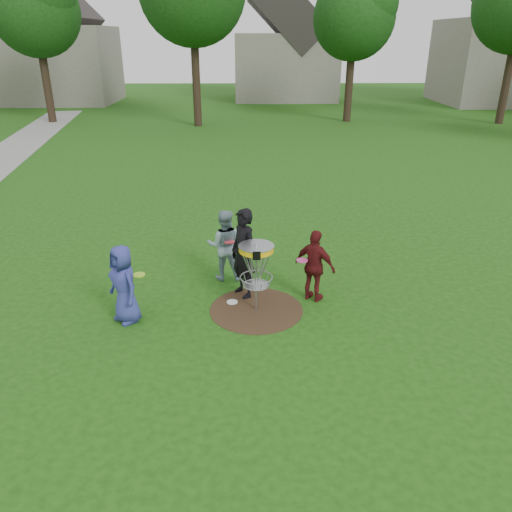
{
  "coord_description": "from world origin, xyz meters",
  "views": [
    {
      "loc": [
        -0.16,
        -8.37,
        4.84
      ],
      "look_at": [
        0.0,
        0.3,
        1.0
      ],
      "focal_mm": 35.0,
      "sensor_mm": 36.0,
      "label": 1
    }
  ],
  "objects_px": {
    "player_grey": "(224,245)",
    "disc_golf_basket": "(256,262)",
    "player_blue": "(124,284)",
    "player_maroon": "(315,266)",
    "player_black": "(243,254)"
  },
  "relations": [
    {
      "from": "player_black",
      "to": "player_grey",
      "type": "relative_size",
      "value": 1.18
    },
    {
      "from": "player_black",
      "to": "player_grey",
      "type": "xyz_separation_m",
      "value": [
        -0.41,
        0.77,
        -0.14
      ]
    },
    {
      "from": "player_grey",
      "to": "player_maroon",
      "type": "bearing_deg",
      "value": 151.2
    },
    {
      "from": "player_grey",
      "to": "player_blue",
      "type": "bearing_deg",
      "value": 44.97
    },
    {
      "from": "player_black",
      "to": "disc_golf_basket",
      "type": "xyz_separation_m",
      "value": [
        0.24,
        -0.62,
        0.11
      ]
    },
    {
      "from": "disc_golf_basket",
      "to": "player_maroon",
      "type": "bearing_deg",
      "value": 18.89
    },
    {
      "from": "player_grey",
      "to": "disc_golf_basket",
      "type": "xyz_separation_m",
      "value": [
        0.65,
        -1.39,
        0.24
      ]
    },
    {
      "from": "player_grey",
      "to": "player_maroon",
      "type": "distance_m",
      "value": 2.06
    },
    {
      "from": "player_maroon",
      "to": "player_blue",
      "type": "bearing_deg",
      "value": 47.79
    },
    {
      "from": "player_blue",
      "to": "disc_golf_basket",
      "type": "relative_size",
      "value": 1.08
    },
    {
      "from": "player_grey",
      "to": "disc_golf_basket",
      "type": "height_order",
      "value": "player_grey"
    },
    {
      "from": "player_blue",
      "to": "player_maroon",
      "type": "bearing_deg",
      "value": 58.82
    },
    {
      "from": "player_blue",
      "to": "disc_golf_basket",
      "type": "height_order",
      "value": "player_blue"
    },
    {
      "from": "player_grey",
      "to": "player_maroon",
      "type": "height_order",
      "value": "player_grey"
    },
    {
      "from": "player_blue",
      "to": "player_grey",
      "type": "height_order",
      "value": "player_grey"
    }
  ]
}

